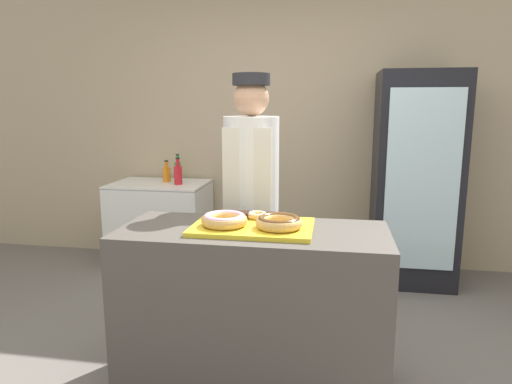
{
  "coord_description": "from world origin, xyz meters",
  "views": [
    {
      "loc": [
        0.41,
        -2.27,
        1.54
      ],
      "look_at": [
        0.0,
        0.1,
        1.07
      ],
      "focal_mm": 32.0,
      "sensor_mm": 36.0,
      "label": 1
    }
  ],
  "objects_px": {
    "serving_tray": "(253,227)",
    "brownie_back_right": "(273,216)",
    "beverage_fridge": "(415,179)",
    "chest_freezer": "(161,224)",
    "donut_chocolate_glaze": "(279,222)",
    "donut_light_glaze": "(224,219)",
    "bottle_green": "(178,170)",
    "baker_person": "(251,200)",
    "bottle_red": "(178,174)",
    "brownie_back_left": "(242,215)",
    "donut_mini_center": "(257,215)",
    "bottle_orange": "(167,174)"
  },
  "relations": [
    {
      "from": "donut_chocolate_glaze",
      "to": "bottle_red",
      "type": "bearing_deg",
      "value": 123.26
    },
    {
      "from": "serving_tray",
      "to": "donut_light_glaze",
      "type": "height_order",
      "value": "donut_light_glaze"
    },
    {
      "from": "donut_mini_center",
      "to": "bottle_green",
      "type": "bearing_deg",
      "value": 121.34
    },
    {
      "from": "donut_light_glaze",
      "to": "bottle_red",
      "type": "xyz_separation_m",
      "value": [
        -0.86,
        1.75,
        -0.05
      ]
    },
    {
      "from": "chest_freezer",
      "to": "donut_light_glaze",
      "type": "bearing_deg",
      "value": -59.25
    },
    {
      "from": "baker_person",
      "to": "bottle_red",
      "type": "relative_size",
      "value": 6.89
    },
    {
      "from": "brownie_back_right",
      "to": "chest_freezer",
      "type": "height_order",
      "value": "brownie_back_right"
    },
    {
      "from": "serving_tray",
      "to": "chest_freezer",
      "type": "xyz_separation_m",
      "value": [
        -1.22,
        1.76,
        -0.5
      ]
    },
    {
      "from": "brownie_back_right",
      "to": "bottle_green",
      "type": "bearing_deg",
      "value": 123.31
    },
    {
      "from": "baker_person",
      "to": "chest_freezer",
      "type": "relative_size",
      "value": 1.95
    },
    {
      "from": "brownie_back_left",
      "to": "bottle_red",
      "type": "height_order",
      "value": "bottle_red"
    },
    {
      "from": "brownie_back_right",
      "to": "chest_freezer",
      "type": "relative_size",
      "value": 0.09
    },
    {
      "from": "donut_mini_center",
      "to": "brownie_back_left",
      "type": "relative_size",
      "value": 1.5
    },
    {
      "from": "donut_light_glaze",
      "to": "bottle_green",
      "type": "relative_size",
      "value": 0.92
    },
    {
      "from": "brownie_back_left",
      "to": "chest_freezer",
      "type": "height_order",
      "value": "brownie_back_left"
    },
    {
      "from": "brownie_back_left",
      "to": "brownie_back_right",
      "type": "relative_size",
      "value": 1.0
    },
    {
      "from": "beverage_fridge",
      "to": "bottle_orange",
      "type": "xyz_separation_m",
      "value": [
        -2.27,
        0.08,
        -0.02
      ]
    },
    {
      "from": "bottle_green",
      "to": "brownie_back_left",
      "type": "bearing_deg",
      "value": -60.72
    },
    {
      "from": "donut_mini_center",
      "to": "beverage_fridge",
      "type": "bearing_deg",
      "value": 55.65
    },
    {
      "from": "donut_light_glaze",
      "to": "bottle_orange",
      "type": "relative_size",
      "value": 1.17
    },
    {
      "from": "donut_light_glaze",
      "to": "brownie_back_left",
      "type": "relative_size",
      "value": 3.17
    },
    {
      "from": "bottle_orange",
      "to": "baker_person",
      "type": "bearing_deg",
      "value": -49.64
    },
    {
      "from": "serving_tray",
      "to": "brownie_back_right",
      "type": "distance_m",
      "value": 0.17
    },
    {
      "from": "donut_light_glaze",
      "to": "brownie_back_right",
      "type": "xyz_separation_m",
      "value": [
        0.23,
        0.18,
        -0.02
      ]
    },
    {
      "from": "beverage_fridge",
      "to": "chest_freezer",
      "type": "distance_m",
      "value": 2.37
    },
    {
      "from": "serving_tray",
      "to": "bottle_green",
      "type": "xyz_separation_m",
      "value": [
        -1.08,
        1.91,
        0.0
      ]
    },
    {
      "from": "brownie_back_right",
      "to": "bottle_green",
      "type": "distance_m",
      "value": 2.12
    },
    {
      "from": "beverage_fridge",
      "to": "bottle_orange",
      "type": "height_order",
      "value": "beverage_fridge"
    },
    {
      "from": "donut_chocolate_glaze",
      "to": "baker_person",
      "type": "xyz_separation_m",
      "value": [
        -0.26,
        0.65,
        -0.03
      ]
    },
    {
      "from": "bottle_red",
      "to": "bottle_green",
      "type": "distance_m",
      "value": 0.21
    },
    {
      "from": "brownie_back_right",
      "to": "bottle_green",
      "type": "xyz_separation_m",
      "value": [
        -1.16,
        1.77,
        -0.02
      ]
    },
    {
      "from": "chest_freezer",
      "to": "baker_person",
      "type": "bearing_deg",
      "value": -46.53
    },
    {
      "from": "bottle_green",
      "to": "baker_person",
      "type": "bearing_deg",
      "value": -53.73
    },
    {
      "from": "donut_mini_center",
      "to": "donut_light_glaze",
      "type": "bearing_deg",
      "value": -127.87
    },
    {
      "from": "donut_light_glaze",
      "to": "baker_person",
      "type": "distance_m",
      "value": 0.65
    },
    {
      "from": "baker_person",
      "to": "donut_mini_center",
      "type": "bearing_deg",
      "value": -75.73
    },
    {
      "from": "baker_person",
      "to": "donut_chocolate_glaze",
      "type": "bearing_deg",
      "value": -68.05
    },
    {
      "from": "beverage_fridge",
      "to": "chest_freezer",
      "type": "xyz_separation_m",
      "value": [
        -2.32,
        0.01,
        -0.5
      ]
    },
    {
      "from": "donut_light_glaze",
      "to": "bottle_green",
      "type": "bearing_deg",
      "value": 115.59
    },
    {
      "from": "serving_tray",
      "to": "brownie_back_right",
      "type": "height_order",
      "value": "brownie_back_right"
    },
    {
      "from": "brownie_back_right",
      "to": "bottle_red",
      "type": "xyz_separation_m",
      "value": [
        -1.09,
        1.57,
        -0.03
      ]
    },
    {
      "from": "donut_chocolate_glaze",
      "to": "chest_freezer",
      "type": "xyz_separation_m",
      "value": [
        -1.36,
        1.8,
        -0.54
      ]
    },
    {
      "from": "serving_tray",
      "to": "donut_chocolate_glaze",
      "type": "relative_size",
      "value": 2.6
    },
    {
      "from": "donut_chocolate_glaze",
      "to": "bottle_orange",
      "type": "distance_m",
      "value": 2.29
    },
    {
      "from": "brownie_back_left",
      "to": "bottle_red",
      "type": "bearing_deg",
      "value": 120.41
    },
    {
      "from": "baker_person",
      "to": "beverage_fridge",
      "type": "bearing_deg",
      "value": 43.34
    },
    {
      "from": "bottle_red",
      "to": "beverage_fridge",
      "type": "bearing_deg",
      "value": 1.17
    },
    {
      "from": "brownie_back_left",
      "to": "bottle_orange",
      "type": "height_order",
      "value": "bottle_orange"
    },
    {
      "from": "donut_mini_center",
      "to": "baker_person",
      "type": "bearing_deg",
      "value": 104.27
    },
    {
      "from": "brownie_back_left",
      "to": "chest_freezer",
      "type": "bearing_deg",
      "value": 124.89
    }
  ]
}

